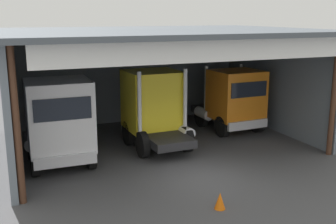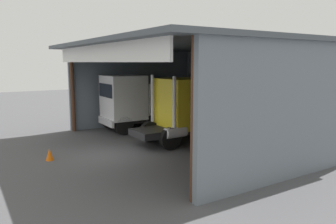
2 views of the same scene
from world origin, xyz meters
The scene contains 8 objects.
ground_plane centered at (0.00, 0.00, 0.00)m, with size 80.00×80.00×0.00m, color #4C4C4F.
workshop_shed centered at (0.00, 5.46, 3.79)m, with size 14.10×10.59×5.46m.
truck_white_right_bay centered at (-4.82, 3.13, 1.92)m, with size 2.64×4.33×3.62m.
truck_yellow_yard_outside centered at (-0.30, 4.26, 1.90)m, with size 2.63×4.27×3.76m.
truck_orange_center_left_bay centered at (4.43, 5.11, 1.74)m, with size 2.72×4.63×3.45m.
oil_drum centered at (-2.45, 8.34, 0.46)m, with size 0.58×0.58×0.92m, color #197233.
tool_cart centered at (-2.82, 8.37, 0.50)m, with size 0.90×0.60×1.00m, color red.
traffic_cone centered at (-0.65, -2.72, 0.28)m, with size 0.36×0.36×0.56m, color orange.
Camera 1 is at (-6.84, -13.46, 6.09)m, focal length 44.31 mm.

